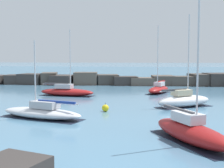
% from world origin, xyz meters
% --- Properties ---
extents(open_sea_beyond, '(400.00, 116.00, 0.01)m').
position_xyz_m(open_sea_beyond, '(0.00, 111.38, 0.00)').
color(open_sea_beyond, teal).
rests_on(open_sea_beyond, ground).
extents(breakwater_jetty, '(69.44, 7.36, 2.49)m').
position_xyz_m(breakwater_jetty, '(1.22, 51.43, 1.00)').
color(breakwater_jetty, '#383330').
rests_on(breakwater_jetty, ground).
extents(sailboat_moored_0, '(5.37, 7.79, 10.02)m').
position_xyz_m(sailboat_moored_0, '(5.88, 10.10, 0.72)').
color(sailboat_moored_0, maroon).
rests_on(sailboat_moored_0, ground).
extents(sailboat_moored_1, '(8.29, 3.71, 9.36)m').
position_xyz_m(sailboat_moored_1, '(-8.32, 32.89, 0.62)').
color(sailboat_moored_1, maroon).
rests_on(sailboat_moored_1, ground).
extents(sailboat_moored_2, '(6.97, 5.60, 10.10)m').
position_xyz_m(sailboat_moored_2, '(7.10, 24.67, 0.74)').
color(sailboat_moored_2, white).
rests_on(sailboat_moored_2, ground).
extents(sailboat_moored_3, '(8.55, 4.86, 6.95)m').
position_xyz_m(sailboat_moored_3, '(-6.29, 16.62, 0.56)').
color(sailboat_moored_3, silver).
rests_on(sailboat_moored_3, ground).
extents(sailboat_moored_6, '(4.28, 6.55, 10.17)m').
position_xyz_m(sailboat_moored_6, '(4.81, 37.56, 0.65)').
color(sailboat_moored_6, maroon).
rests_on(sailboat_moored_6, ground).
extents(mooring_buoy_orange_near, '(0.71, 0.71, 0.91)m').
position_xyz_m(mooring_buoy_orange_near, '(-1.10, 20.76, 0.35)').
color(mooring_buoy_orange_near, yellow).
rests_on(mooring_buoy_orange_near, ground).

